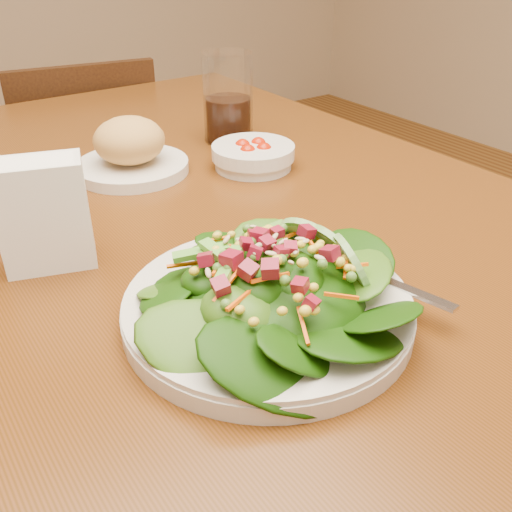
{
  "coord_description": "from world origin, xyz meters",
  "views": [
    {
      "loc": [
        -0.35,
        -0.62,
        1.1
      ],
      "look_at": [
        -0.07,
        -0.23,
        0.81
      ],
      "focal_mm": 40.0,
      "sensor_mm": 36.0,
      "label": 1
    }
  ],
  "objects": [
    {
      "name": "napkin_holder",
      "position": [
        -0.21,
        -0.02,
        0.82
      ],
      "size": [
        0.11,
        0.08,
        0.13
      ],
      "rotation": [
        0.0,
        0.0,
        -0.32
      ],
      "color": "white",
      "rests_on": "dining_table"
    },
    {
      "name": "bread_plate",
      "position": [
        -0.02,
        0.18,
        0.79
      ],
      "size": [
        0.18,
        0.18,
        0.09
      ],
      "color": "silver",
      "rests_on": "dining_table"
    },
    {
      "name": "salad_plate",
      "position": [
        -0.06,
        -0.25,
        0.78
      ],
      "size": [
        0.29,
        0.29,
        0.08
      ],
      "rotation": [
        0.0,
        0.0,
        -0.11
      ],
      "color": "silver",
      "rests_on": "dining_table"
    },
    {
      "name": "tomato_bowl",
      "position": [
        0.15,
        0.09,
        0.77
      ],
      "size": [
        0.13,
        0.13,
        0.04
      ],
      "color": "silver",
      "rests_on": "dining_table"
    },
    {
      "name": "dining_table",
      "position": [
        0.0,
        0.0,
        0.65
      ],
      "size": [
        0.9,
        1.4,
        0.75
      ],
      "color": "#582B10",
      "rests_on": "ground_plane"
    },
    {
      "name": "chair_far",
      "position": [
        0.12,
        0.85,
        0.43
      ],
      "size": [
        0.43,
        0.43,
        0.8
      ],
      "rotation": [
        0.0,
        0.0,
        2.97
      ],
      "color": "#351A09",
      "rests_on": "ground_plane"
    },
    {
      "name": "drinking_glass",
      "position": [
        0.19,
        0.23,
        0.82
      ],
      "size": [
        0.09,
        0.09,
        0.15
      ],
      "color": "silver",
      "rests_on": "dining_table"
    }
  ]
}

